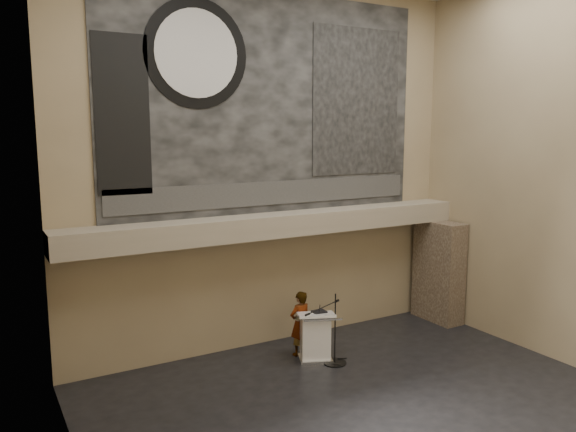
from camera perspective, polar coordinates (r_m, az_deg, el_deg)
floor at (r=11.04m, az=8.75°, el=-18.94°), size 10.00×10.00×0.00m
wall_back at (r=13.16m, az=-1.74°, el=4.98°), size 10.00×0.02×8.50m
wall_left at (r=7.73m, az=-20.85°, el=1.77°), size 0.02×8.00×8.50m
wall_right at (r=13.54m, az=26.05°, el=4.21°), size 0.02×8.00×8.50m
soffit at (r=12.97m, az=-0.88°, el=-0.86°), size 10.00×0.80×0.50m
sprinkler_left at (r=12.29m, az=-7.31°, el=-2.79°), size 0.04×0.04×0.06m
sprinkler_right at (r=13.98m, az=6.06°, el=-1.37°), size 0.04×0.04×0.06m
banner at (r=13.12m, az=-1.70°, el=11.30°), size 8.00×0.05×5.00m
banner_text_strip at (r=13.16m, az=-1.58°, el=2.36°), size 7.76×0.02×0.55m
banner_clock_rim at (r=12.43m, az=-9.27°, el=15.97°), size 2.30×0.02×2.30m
banner_clock_face at (r=12.41m, az=-9.24°, el=15.98°), size 1.84×0.02×1.84m
banner_building_print at (r=14.38m, az=7.01°, el=11.42°), size 2.60×0.02×3.60m
banner_brick_print at (r=11.86m, az=-16.47°, el=9.78°), size 1.10×0.02×3.20m
stone_pier at (r=15.71m, az=15.05°, el=-5.42°), size 0.60×1.40×2.70m
lectern at (r=12.79m, az=2.79°, el=-12.16°), size 0.97×0.84×1.14m
binder at (r=12.65m, az=3.19°, el=-9.68°), size 0.31×0.25×0.04m
papers at (r=12.51m, az=2.73°, el=-9.96°), size 0.30×0.36×0.00m
speaker_person at (r=13.02m, az=1.24°, el=-10.84°), size 0.59×0.42×1.50m
mic_stand at (r=12.76m, az=4.68°, el=-13.79°), size 1.30×0.72×1.59m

